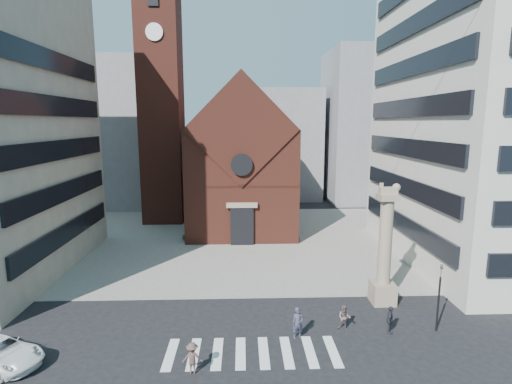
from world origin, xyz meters
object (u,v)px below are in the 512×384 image
traffic_light (439,296)px  scooter_0 (185,238)px  pedestrian_2 (390,320)px  pedestrian_0 (298,323)px  lion_column (385,256)px  pedestrian_1 (344,318)px

traffic_light → scooter_0: traffic_light is taller
pedestrian_2 → scooter_0: pedestrian_2 is taller
pedestrian_0 → traffic_light: bearing=-9.8°
traffic_light → pedestrian_0: size_ratio=2.24×
pedestrian_2 → lion_column: bearing=10.7°
pedestrian_2 → scooter_0: (-15.10, 19.14, -0.31)m
traffic_light → scooter_0: size_ratio=2.25×
lion_column → pedestrian_0: (-6.70, -4.51, -2.50)m
pedestrian_0 → pedestrian_2: 5.70m
scooter_0 → pedestrian_2: bearing=-75.5°
scooter_0 → traffic_light: bearing=-70.1°
pedestrian_1 → scooter_0: size_ratio=0.83×
pedestrian_1 → scooter_0: 22.40m
lion_column → pedestrian_0: lion_column is taller
traffic_light → pedestrian_2: 3.32m
traffic_light → pedestrian_0: bearing=-176.6°
pedestrian_2 → pedestrian_0: bearing=117.9°
lion_column → traffic_light: 4.62m
pedestrian_0 → scooter_0: size_ratio=1.00×
pedestrian_0 → pedestrian_2: size_ratio=1.11×
traffic_light → scooter_0: (-18.10, 18.99, -1.73)m
pedestrian_0 → scooter_0: (-9.41, 19.50, -0.41)m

